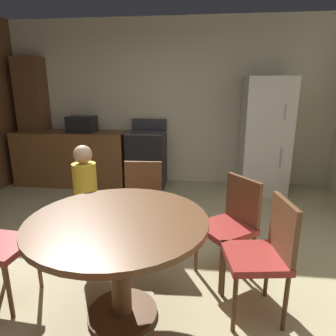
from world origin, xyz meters
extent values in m
plane|color=tan|center=(0.00, 0.00, 0.00)|extent=(14.00, 14.00, 0.00)
cube|color=beige|center=(0.00, 3.09, 1.35)|extent=(5.71, 0.12, 2.70)
cube|color=brown|center=(-1.62, 2.69, 0.45)|extent=(1.87, 0.60, 0.90)
cube|color=brown|center=(-2.33, 2.87, 1.05)|extent=(0.44, 0.36, 2.10)
cube|color=black|center=(-0.33, 2.69, 0.45)|extent=(0.60, 0.60, 0.90)
cube|color=#38383D|center=(-0.33, 2.69, 0.91)|extent=(0.60, 0.60, 0.02)
cube|color=#38383D|center=(-0.33, 2.97, 1.01)|extent=(0.60, 0.04, 0.18)
cube|color=silver|center=(1.52, 2.64, 0.88)|extent=(0.68, 0.66, 1.76)
cylinder|color=#B2B2B7|center=(1.70, 2.30, 1.28)|extent=(0.02, 0.02, 0.22)
cylinder|color=#B2B2B7|center=(1.70, 2.30, 0.63)|extent=(0.02, 0.02, 0.30)
cube|color=black|center=(-1.41, 2.69, 1.03)|extent=(0.44, 0.32, 0.26)
cylinder|color=brown|center=(0.01, -0.21, 0.01)|extent=(0.50, 0.50, 0.03)
cylinder|color=brown|center=(0.01, -0.21, 0.36)|extent=(0.14, 0.14, 0.72)
cylinder|color=brown|center=(0.01, -0.21, 0.74)|extent=(1.19, 1.19, 0.04)
cylinder|color=brown|center=(0.73, 0.10, 0.21)|extent=(0.03, 0.03, 0.43)
cylinder|color=brown|center=(0.53, 0.37, 0.21)|extent=(0.03, 0.03, 0.43)
cylinder|color=brown|center=(1.00, 0.30, 0.21)|extent=(0.03, 0.03, 0.43)
cylinder|color=brown|center=(0.80, 0.57, 0.21)|extent=(0.03, 0.03, 0.43)
cube|color=#9E2D28|center=(0.77, 0.34, 0.45)|extent=(0.56, 0.56, 0.05)
cube|color=brown|center=(0.91, 0.44, 0.66)|extent=(0.25, 0.33, 0.42)
cylinder|color=brown|center=(-0.74, 0.01, 0.21)|extent=(0.03, 0.03, 0.43)
cylinder|color=brown|center=(-0.76, -0.33, 0.21)|extent=(0.03, 0.03, 0.43)
cylinder|color=brown|center=(-1.08, 0.04, 0.21)|extent=(0.03, 0.03, 0.43)
cube|color=#9E2D28|center=(-0.92, -0.14, 0.45)|extent=(0.43, 0.43, 0.05)
cylinder|color=brown|center=(0.79, -0.27, 0.21)|extent=(0.03, 0.03, 0.43)
cylinder|color=brown|center=(0.74, 0.06, 0.21)|extent=(0.03, 0.03, 0.43)
cylinder|color=brown|center=(1.13, -0.23, 0.21)|extent=(0.03, 0.03, 0.43)
cylinder|color=brown|center=(1.08, 0.11, 0.21)|extent=(0.03, 0.03, 0.43)
cube|color=#9E2D28|center=(0.93, -0.08, 0.45)|extent=(0.45, 0.45, 0.05)
cube|color=brown|center=(1.11, -0.06, 0.66)|extent=(0.09, 0.38, 0.42)
cylinder|color=brown|center=(0.15, 0.56, 0.21)|extent=(0.03, 0.03, 0.43)
cylinder|color=brown|center=(-0.19, 0.54, 0.21)|extent=(0.03, 0.03, 0.43)
cylinder|color=brown|center=(0.13, 0.90, 0.21)|extent=(0.03, 0.03, 0.43)
cylinder|color=brown|center=(-0.21, 0.88, 0.21)|extent=(0.03, 0.03, 0.43)
cube|color=#9E2D28|center=(-0.03, 0.72, 0.45)|extent=(0.42, 0.42, 0.05)
cube|color=brown|center=(-0.04, 0.90, 0.66)|extent=(0.38, 0.05, 0.42)
cylinder|color=#8C337A|center=(-0.53, 0.57, 0.25)|extent=(0.17, 0.17, 0.50)
cylinder|color=gold|center=(-0.53, 0.57, 0.71)|extent=(0.31, 0.31, 0.42)
sphere|color=#D6A884|center=(-0.53, 0.57, 1.00)|extent=(0.17, 0.17, 0.17)
camera|label=1|loc=(0.53, -1.92, 1.58)|focal=30.95mm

